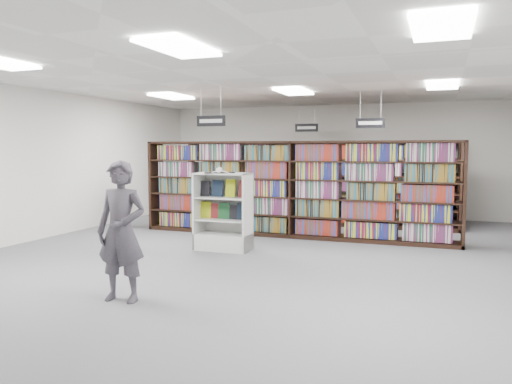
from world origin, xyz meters
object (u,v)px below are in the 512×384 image
(bookshelf_row_near, at_px, (293,189))
(shopper, at_px, (121,231))
(endcap_display, at_px, (224,224))
(open_book, at_px, (220,171))

(bookshelf_row_near, height_order, shopper, bookshelf_row_near)
(endcap_display, distance_m, open_book, 1.03)
(bookshelf_row_near, relative_size, endcap_display, 4.73)
(open_book, relative_size, shopper, 0.36)
(bookshelf_row_near, relative_size, shopper, 3.91)
(endcap_display, bearing_deg, bookshelf_row_near, 64.61)
(bookshelf_row_near, distance_m, shopper, 5.30)
(bookshelf_row_near, xyz_separation_m, open_book, (-0.88, -1.94, 0.46))
(bookshelf_row_near, bearing_deg, shopper, -97.93)
(endcap_display, xyz_separation_m, open_book, (-0.03, -0.10, 1.02))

